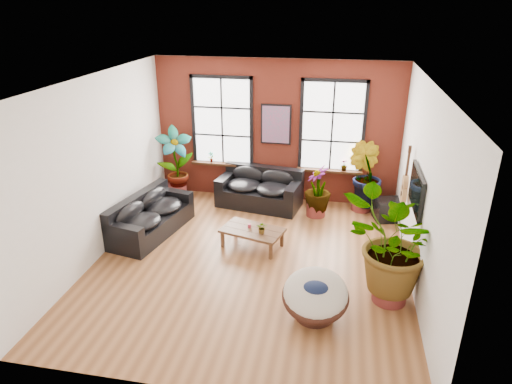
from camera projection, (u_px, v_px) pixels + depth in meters
room at (251, 177)px, 8.38m from camera, size 6.04×6.54×3.54m
sofa_back at (260, 189)px, 11.28m from camera, size 2.14×1.29×0.92m
sofa_left at (149, 217)px, 9.93m from camera, size 1.31×2.28×0.85m
coffee_table at (252, 231)px, 9.38m from camera, size 1.38×1.01×0.48m
papasan_chair at (315, 296)px, 7.25m from camera, size 1.10×1.12×0.80m
poster at (276, 124)px, 11.04m from camera, size 0.74×0.06×0.98m
tv_wall_unit at (413, 189)px, 8.36m from camera, size 0.13×1.86×1.20m
media_box at (388, 210)px, 10.57m from camera, size 0.71×0.64×0.50m
pot_back_left at (177, 191)px, 11.73m from camera, size 0.58×0.58×0.37m
pot_back_right at (361, 203)px, 11.09m from camera, size 0.51×0.51×0.35m
pot_right_wall at (390, 290)px, 7.74m from camera, size 0.62×0.62×0.42m
pot_mid at (316, 209)px, 10.81m from camera, size 0.54×0.54×0.33m
floor_plant_back_left at (176, 161)px, 11.39m from camera, size 1.10×1.01×1.73m
floor_plant_back_right at (365, 175)px, 10.79m from camera, size 1.08×1.06×1.53m
floor_plant_right_wall at (394, 246)px, 7.42m from camera, size 2.11×2.12×1.78m
floor_plant_mid at (318, 189)px, 10.60m from camera, size 0.70×0.70×1.10m
table_plant at (262, 228)px, 9.16m from camera, size 0.22×0.20×0.25m
sill_plant_left at (211, 157)px, 11.64m from camera, size 0.17×0.17×0.27m
sill_plant_right at (344, 165)px, 11.06m from camera, size 0.19×0.19×0.27m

